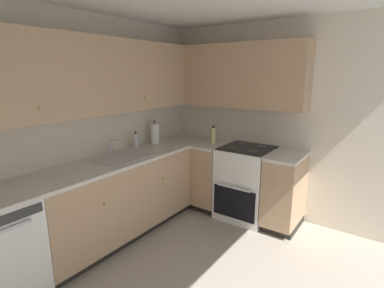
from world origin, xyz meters
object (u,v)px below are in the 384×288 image
(soap_bottle, at_px, (136,141))
(oil_bottle, at_px, (213,135))
(oven_range, at_px, (246,182))
(paper_towel_roll, at_px, (155,134))

(soap_bottle, xyz_separation_m, oil_bottle, (0.78, -0.65, 0.02))
(oven_range, xyz_separation_m, oil_bottle, (-0.02, 0.49, 0.56))
(oven_range, height_order, oil_bottle, oil_bottle)
(oil_bottle, bearing_deg, oven_range, -87.77)
(paper_towel_roll, relative_size, oil_bottle, 1.37)
(oven_range, height_order, paper_towel_roll, paper_towel_roll)
(oven_range, bearing_deg, soap_bottle, 124.91)
(oven_range, bearing_deg, paper_towel_roll, 112.65)
(oven_range, relative_size, paper_towel_roll, 3.29)
(oven_range, distance_m, soap_bottle, 1.49)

